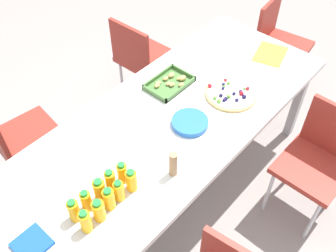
# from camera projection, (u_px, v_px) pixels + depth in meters

# --- Properties ---
(ground_plane) EXTENTS (12.00, 12.00, 0.00)m
(ground_plane) POSITION_uv_depth(u_px,v_px,m) (167.00, 190.00, 2.81)
(ground_plane) COLOR gray
(party_table) EXTENTS (2.36, 0.90, 0.73)m
(party_table) POSITION_uv_depth(u_px,v_px,m) (166.00, 128.00, 2.32)
(party_table) COLOR silver
(party_table) RESTS_ON ground_plane
(chair_near_right) EXTENTS (0.41, 0.41, 0.83)m
(chair_near_right) POSITION_uv_depth(u_px,v_px,m) (320.00, 157.00, 2.38)
(chair_near_right) COLOR maroon
(chair_near_right) RESTS_ON ground_plane
(chair_end) EXTENTS (0.45, 0.45, 0.83)m
(chair_end) POSITION_uv_depth(u_px,v_px,m) (278.00, 39.00, 3.26)
(chair_end) COLOR maroon
(chair_end) RESTS_ON ground_plane
(chair_far_left) EXTENTS (0.45, 0.45, 0.83)m
(chair_far_left) POSITION_uv_depth(u_px,v_px,m) (16.00, 137.00, 2.50)
(chair_far_left) COLOR maroon
(chair_far_left) RESTS_ON ground_plane
(chair_far_right) EXTENTS (0.41, 0.41, 0.83)m
(chair_far_right) POSITION_uv_depth(u_px,v_px,m) (141.00, 56.00, 3.09)
(chair_far_right) COLOR maroon
(chair_far_right) RESTS_ON ground_plane
(juice_bottle_0) EXTENTS (0.05, 0.05, 0.14)m
(juice_bottle_0) POSITION_uv_depth(u_px,v_px,m) (85.00, 221.00, 1.75)
(juice_bottle_0) COLOR #F9AF14
(juice_bottle_0) RESTS_ON party_table
(juice_bottle_1) EXTENTS (0.06, 0.06, 0.13)m
(juice_bottle_1) POSITION_uv_depth(u_px,v_px,m) (99.00, 210.00, 1.79)
(juice_bottle_1) COLOR #F8AB14
(juice_bottle_1) RESTS_ON party_table
(juice_bottle_2) EXTENTS (0.06, 0.06, 0.14)m
(juice_bottle_2) POSITION_uv_depth(u_px,v_px,m) (109.00, 199.00, 1.83)
(juice_bottle_2) COLOR #FAAE14
(juice_bottle_2) RESTS_ON party_table
(juice_bottle_3) EXTENTS (0.05, 0.05, 0.13)m
(juice_bottle_3) POSITION_uv_depth(u_px,v_px,m) (119.00, 191.00, 1.87)
(juice_bottle_3) COLOR #F9AC14
(juice_bottle_3) RESTS_ON party_table
(juice_bottle_4) EXTENTS (0.06, 0.06, 0.14)m
(juice_bottle_4) POSITION_uv_depth(u_px,v_px,m) (131.00, 180.00, 1.91)
(juice_bottle_4) COLOR #FAAB14
(juice_bottle_4) RESTS_ON party_table
(juice_bottle_5) EXTENTS (0.06, 0.06, 0.14)m
(juice_bottle_5) POSITION_uv_depth(u_px,v_px,m) (74.00, 211.00, 1.79)
(juice_bottle_5) COLOR #F8AF14
(juice_bottle_5) RESTS_ON party_table
(juice_bottle_6) EXTENTS (0.05, 0.05, 0.13)m
(juice_bottle_6) POSITION_uv_depth(u_px,v_px,m) (86.00, 201.00, 1.83)
(juice_bottle_6) COLOR #F9AF14
(juice_bottle_6) RESTS_ON party_table
(juice_bottle_7) EXTENTS (0.06, 0.06, 0.15)m
(juice_bottle_7) POSITION_uv_depth(u_px,v_px,m) (100.00, 190.00, 1.86)
(juice_bottle_7) COLOR #F9AC14
(juice_bottle_7) RESTS_ON party_table
(juice_bottle_8) EXTENTS (0.05, 0.05, 0.15)m
(juice_bottle_8) POSITION_uv_depth(u_px,v_px,m) (110.00, 181.00, 1.90)
(juice_bottle_8) COLOR #FAAB14
(juice_bottle_8) RESTS_ON party_table
(juice_bottle_9) EXTENTS (0.05, 0.05, 0.13)m
(juice_bottle_9) POSITION_uv_depth(u_px,v_px,m) (122.00, 173.00, 1.94)
(juice_bottle_9) COLOR #F9AF14
(juice_bottle_9) RESTS_ON party_table
(fruit_pizza) EXTENTS (0.33, 0.33, 0.05)m
(fruit_pizza) POSITION_uv_depth(u_px,v_px,m) (231.00, 94.00, 2.42)
(fruit_pizza) COLOR tan
(fruit_pizza) RESTS_ON party_table
(snack_tray) EXTENTS (0.30, 0.21, 0.04)m
(snack_tray) POSITION_uv_depth(u_px,v_px,m) (170.00, 83.00, 2.50)
(snack_tray) COLOR #477238
(snack_tray) RESTS_ON party_table
(plate_stack) EXTENTS (0.22, 0.22, 0.03)m
(plate_stack) POSITION_uv_depth(u_px,v_px,m) (190.00, 123.00, 2.25)
(plate_stack) COLOR blue
(plate_stack) RESTS_ON party_table
(napkin_stack) EXTENTS (0.15, 0.15, 0.02)m
(napkin_stack) POSITION_uv_depth(u_px,v_px,m) (32.00, 244.00, 1.74)
(napkin_stack) COLOR #194CA5
(napkin_stack) RESTS_ON party_table
(cardboard_tube) EXTENTS (0.04, 0.04, 0.16)m
(cardboard_tube) POSITION_uv_depth(u_px,v_px,m) (173.00, 164.00, 1.96)
(cardboard_tube) COLOR #9E7A56
(cardboard_tube) RESTS_ON party_table
(paper_folder) EXTENTS (0.30, 0.26, 0.01)m
(paper_folder) POSITION_uv_depth(u_px,v_px,m) (270.00, 54.00, 2.73)
(paper_folder) COLOR yellow
(paper_folder) RESTS_ON party_table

